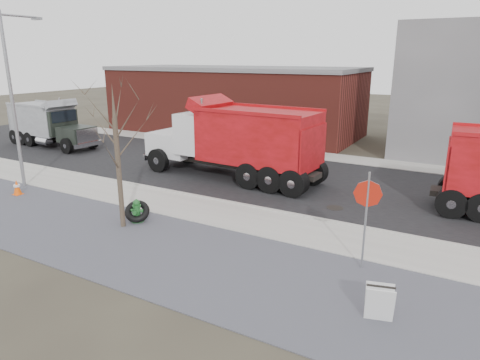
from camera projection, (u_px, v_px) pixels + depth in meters
The scene contains 16 objects.
ground at pixel (233, 220), 16.45m from camera, with size 120.00×120.00×0.00m, color #383328.
gravel_verge at pixel (178, 255), 13.53m from camera, with size 60.00×5.00×0.03m, color slate.
sidewalk at pixel (237, 217), 16.66m from camera, with size 60.00×2.50×0.06m, color #9E9B93.
curb at pixel (252, 207), 17.73m from camera, with size 60.00×0.15×0.11m, color #9E9B93.
road at pixel (296, 180), 21.72m from camera, with size 60.00×9.40×0.02m, color black.
far_sidewalk at pixel (331, 157), 26.47m from camera, with size 60.00×2.00×0.06m, color #9E9B93.
building_brick at pixel (233, 100), 34.65m from camera, with size 20.20×8.20×5.30m.
bare_tree at pixel (116, 139), 14.87m from camera, with size 3.20×3.20×5.20m.
street_light at pixel (15, 91), 19.54m from camera, with size 0.50×2.00×8.00m.
fire_hydrant at pixel (137, 212), 16.13m from camera, with size 0.52×0.51×0.91m.
truck_tire at pixel (137, 211), 16.17m from camera, with size 1.25×1.22×0.82m.
stop_sign at pixel (367, 204), 12.17m from camera, with size 0.79×0.21×2.96m.
sandwich_board at pixel (379, 303), 10.05m from camera, with size 0.74×0.57×0.91m.
traffic_cone_far at pixel (17, 187), 19.31m from camera, with size 0.37×0.37×0.71m.
dump_truck_red_b at pixel (236, 139), 21.48m from camera, with size 9.85×3.32×4.07m.
dump_truck_grey at pixel (49, 122), 29.49m from camera, with size 7.24×2.66×3.24m.
Camera 1 is at (7.79, -13.25, 6.07)m, focal length 32.00 mm.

